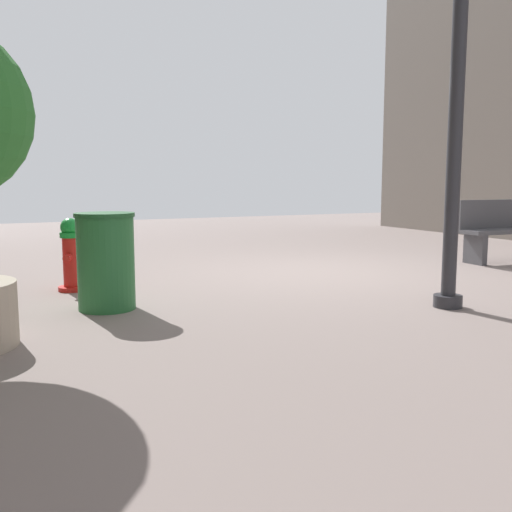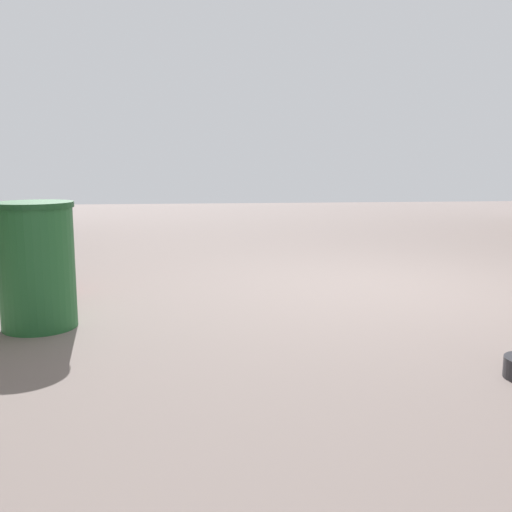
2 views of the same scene
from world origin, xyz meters
name	(u,v)px [view 2 (image 2 of 2)]	position (x,y,z in m)	size (l,w,h in m)	color
ground_plane	(393,289)	(0.00, 0.00, 0.00)	(23.40, 23.40, 0.00)	gray
fire_hydrant	(51,250)	(3.23, -0.12, 0.41)	(0.38, 0.40, 0.83)	red
trash_bin	(37,265)	(3.07, 1.01, 0.47)	(0.57, 0.57, 0.94)	#266633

